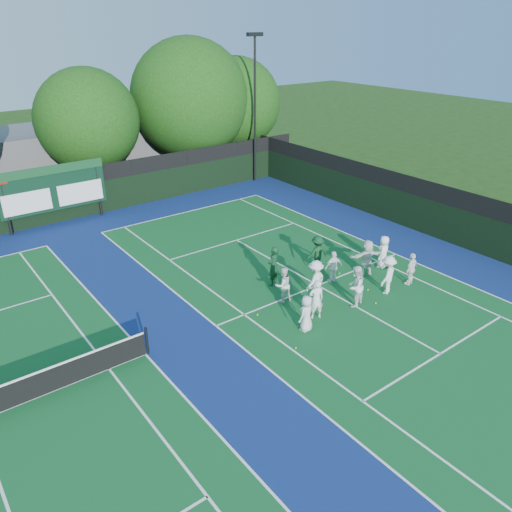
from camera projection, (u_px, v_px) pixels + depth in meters
ground at (333, 294)px, 21.87m from camera, size 120.00×120.00×0.00m
court_apron at (205, 331)px, 19.33m from camera, size 34.00×32.00×0.01m
near_court at (318, 285)px, 22.59m from camera, size 11.05×23.85×0.01m
back_fence at (70, 197)px, 29.55m from camera, size 34.00×0.08×3.00m
divider_fence_right at (441, 215)px, 26.91m from camera, size 0.08×32.00×3.00m
scoreboard at (52, 189)px, 28.34m from camera, size 6.00×0.21×3.55m
clubhouse at (87, 151)px, 37.21m from camera, size 18.00×6.00×4.00m
light_pole_right at (255, 93)px, 34.55m from camera, size 1.20×0.30×10.12m
tree_c at (90, 123)px, 32.26m from camera, size 6.61×6.61×8.33m
tree_d at (191, 102)px, 36.13m from camera, size 8.49×8.49×9.97m
tree_e at (237, 105)px, 38.59m from camera, size 6.84×6.84×8.50m
tennis_ball_0 at (296, 348)px, 18.26m from camera, size 0.07×0.07×0.07m
tennis_ball_1 at (339, 273)px, 23.61m from camera, size 0.07×0.07×0.07m
tennis_ball_2 at (368, 290)px, 22.17m from camera, size 0.07×0.07×0.07m
tennis_ball_3 at (257, 315)px, 20.31m from camera, size 0.07×0.07×0.07m
tennis_ball_5 at (376, 303)px, 21.13m from camera, size 0.07×0.07×0.07m
player_front_0 at (306, 313)px, 19.05m from camera, size 0.84×0.66×1.50m
player_front_1 at (316, 299)px, 19.82m from camera, size 0.73×0.60×1.70m
player_front_2 at (355, 286)px, 20.67m from camera, size 1.04×0.92×1.81m
player_front_3 at (388, 275)px, 21.65m from camera, size 1.30×1.01×1.76m
player_front_4 at (411, 269)px, 22.41m from camera, size 0.96×0.56×1.54m
player_back_0 at (283, 285)px, 21.01m from camera, size 0.84×0.70×1.58m
player_back_1 at (315, 280)px, 21.20m from camera, size 1.27×0.90×1.78m
player_back_2 at (333, 267)px, 22.59m from camera, size 0.95×0.54×1.53m
player_back_3 at (367, 257)px, 23.23m from camera, size 1.70×1.00×1.75m
player_back_4 at (383, 252)px, 23.96m from camera, size 0.93×0.80×1.62m
coach_left at (274, 266)px, 22.26m from camera, size 0.81×0.67×1.90m
coach_right at (317, 253)px, 23.77m from camera, size 1.21×0.85×1.69m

